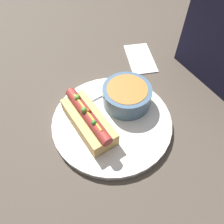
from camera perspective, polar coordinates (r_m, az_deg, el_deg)
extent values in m
plane|color=#4C4238|center=(0.55, 0.00, -2.95)|extent=(4.00, 4.00, 0.00)
cylinder|color=white|center=(0.54, 0.00, -2.50)|extent=(0.29, 0.29, 0.02)
cube|color=#DBAD60|center=(0.51, -6.13, -2.50)|extent=(0.16, 0.07, 0.04)
cylinder|color=#9E332D|center=(0.49, -6.39, -0.77)|extent=(0.17, 0.04, 0.02)
sphere|color=#387A28|center=(0.46, -4.69, -2.81)|extent=(0.01, 0.01, 0.01)
sphere|color=#518C2D|center=(0.51, -8.96, 3.85)|extent=(0.01, 0.01, 0.01)
sphere|color=#518C2D|center=(0.51, -9.06, 3.63)|extent=(0.01, 0.01, 0.01)
sphere|color=#C63F1E|center=(0.48, -6.13, 0.24)|extent=(0.01, 0.01, 0.01)
sphere|color=#518C2D|center=(0.49, -7.23, 0.45)|extent=(0.02, 0.02, 0.02)
cylinder|color=gold|center=(0.48, -6.51, 0.05)|extent=(0.12, 0.01, 0.01)
cylinder|color=slate|center=(0.55, 3.87, 4.29)|extent=(0.12, 0.12, 0.05)
cylinder|color=#C67533|center=(0.54, 4.00, 5.76)|extent=(0.10, 0.10, 0.01)
cube|color=#B7B7BC|center=(0.58, -5.33, 3.18)|extent=(0.02, 0.11, 0.00)
ellipsoid|color=#B7B7BC|center=(0.60, 0.56, 6.25)|extent=(0.03, 0.04, 0.01)
cube|color=white|center=(0.72, 7.40, 13.86)|extent=(0.16, 0.12, 0.01)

